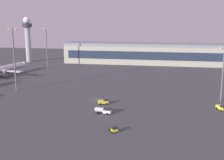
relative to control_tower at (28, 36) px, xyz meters
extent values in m
plane|color=#424449|center=(82.61, -101.93, -21.43)|extent=(416.00, 416.00, 0.00)
cube|color=#B2AD99|center=(127.11, 8.19, -14.43)|extent=(190.53, 22.00, 14.00)
cube|color=#263347|center=(127.11, -3.01, -13.73)|extent=(182.91, 0.40, 6.16)
cube|color=gray|center=(127.11, 8.19, -6.23)|extent=(190.53, 19.80, 2.40)
cylinder|color=#A8A8B2|center=(0.00, 0.00, -7.08)|extent=(4.40, 4.40, 28.72)
cylinder|color=#2D3847|center=(0.00, 0.00, 8.78)|extent=(8.00, 8.00, 3.00)
sphere|color=silver|center=(0.00, 0.00, 12.80)|extent=(5.60, 5.60, 5.60)
cylinder|color=white|center=(10.55, -60.06, -17.14)|extent=(12.18, 37.70, 3.98)
cone|color=white|center=(14.97, -40.42, -17.14)|extent=(4.25, 3.29, 3.79)
cube|color=white|center=(10.31, -61.09, -17.35)|extent=(33.66, 11.46, 0.37)
cylinder|color=slate|center=(15.94, -62.35, -18.08)|extent=(3.08, 4.19, 2.31)
cube|color=#19479E|center=(10.55, -60.06, -18.23)|extent=(11.13, 34.67, 0.38)
cylinder|color=#333338|center=(13.20, -48.28, -19.00)|extent=(0.29, 0.29, 3.72)
cylinder|color=black|center=(13.20, -48.28, -20.86)|extent=(0.66, 1.22, 1.15)
cylinder|color=#333338|center=(12.22, -63.13, -19.00)|extent=(0.29, 0.29, 3.72)
cylinder|color=black|center=(12.22, -63.13, -20.86)|extent=(0.66, 1.22, 1.15)
cube|color=yellow|center=(134.89, -108.71, -20.43)|extent=(2.81, 2.85, 1.10)
cube|color=#1E232D|center=(134.89, -108.71, -19.53)|extent=(2.54, 2.55, 0.70)
cube|color=yellow|center=(133.88, -107.11, -20.28)|extent=(2.91, 3.06, 1.40)
cylinder|color=black|center=(134.33, -109.41, -20.98)|extent=(0.74, 0.92, 0.90)
cylinder|color=black|center=(134.32, -106.23, -20.98)|extent=(0.74, 0.92, 0.90)
cylinder|color=black|center=(132.89, -107.15, -20.98)|extent=(0.74, 0.92, 0.90)
cube|color=yellow|center=(96.58, -138.06, -20.53)|extent=(2.40, 2.36, 0.90)
cube|color=#1E232D|center=(96.58, -138.06, -19.73)|extent=(2.17, 2.12, 0.70)
cylinder|color=black|center=(97.32, -137.79, -20.98)|extent=(0.78, 0.90, 0.90)
cylinder|color=black|center=(96.12, -138.69, -20.98)|extent=(0.78, 0.90, 0.90)
cylinder|color=black|center=(96.09, -136.15, -20.98)|extent=(0.78, 0.90, 0.90)
cylinder|color=black|center=(94.89, -137.05, -20.98)|extent=(0.78, 0.90, 0.90)
cube|color=white|center=(90.79, -120.43, -20.38)|extent=(3.20, 2.66, 1.20)
cube|color=#1E232D|center=(90.79, -120.43, -19.43)|extent=(2.83, 2.43, 0.70)
cylinder|color=silver|center=(88.10, -120.19, -19.99)|extent=(4.34, 2.16, 1.80)
cylinder|color=black|center=(91.30, -119.42, -20.98)|extent=(0.92, 0.38, 0.90)
cylinder|color=black|center=(91.12, -121.51, -20.98)|extent=(0.92, 0.38, 0.90)
cylinder|color=black|center=(87.48, -119.08, -20.98)|extent=(0.92, 0.38, 0.90)
cylinder|color=black|center=(87.29, -121.17, -20.98)|extent=(0.92, 0.38, 0.90)
cube|color=yellow|center=(87.56, -108.00, -20.43)|extent=(2.69, 2.64, 1.10)
cube|color=#1E232D|center=(87.56, -108.00, -19.53)|extent=(2.40, 2.40, 0.70)
cube|color=yellow|center=(85.81, -108.70, -20.28)|extent=(2.94, 2.68, 1.40)
cylinder|color=black|center=(87.52, -107.10, -20.98)|extent=(0.95, 0.61, 0.90)
cylinder|color=black|center=(88.15, -108.67, -20.98)|extent=(0.95, 0.61, 0.90)
cylinder|color=black|center=(85.02, -108.10, -20.98)|extent=(0.95, 0.61, 0.90)
cylinder|color=black|center=(85.66, -109.68, -20.98)|extent=(0.95, 0.61, 0.90)
cylinder|color=slate|center=(136.46, -95.03, -9.52)|extent=(0.70, 0.70, 23.82)
sphere|color=#F9EAB2|center=(134.66, -95.03, 1.79)|extent=(0.90, 0.90, 0.90)
cylinder|color=slate|center=(27.27, -25.98, -6.95)|extent=(0.70, 0.70, 28.97)
cube|color=slate|center=(27.27, -25.98, 6.94)|extent=(4.80, 0.40, 0.40)
sphere|color=#F9EAB2|center=(25.47, -25.98, 6.94)|extent=(0.90, 0.90, 0.90)
sphere|color=#F9EAB2|center=(29.07, -25.98, 6.94)|extent=(0.90, 0.90, 0.90)
cylinder|color=slate|center=(38.22, -92.36, -5.94)|extent=(0.70, 0.70, 30.98)
cube|color=slate|center=(38.22, -92.36, 8.95)|extent=(4.80, 0.40, 0.40)
sphere|color=#F9EAB2|center=(36.42, -92.36, 8.95)|extent=(0.90, 0.90, 0.90)
sphere|color=#F9EAB2|center=(40.02, -92.36, 8.95)|extent=(0.90, 0.90, 0.90)
camera|label=1|loc=(111.27, -223.00, 14.28)|focal=46.16mm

